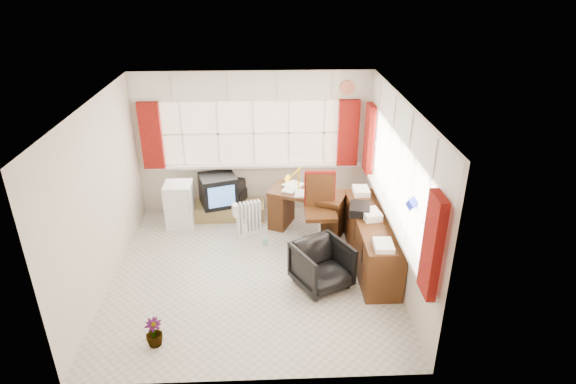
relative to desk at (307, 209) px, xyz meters
name	(u,v)px	position (x,y,z in m)	size (l,w,h in m)	color
ground	(254,272)	(-0.87, -1.22, -0.39)	(4.00, 4.00, 0.00)	beige
room_walls	(250,178)	(-0.87, -1.22, 1.11)	(4.00, 4.00, 4.00)	beige
window_back	(254,162)	(-0.87, 0.73, 0.56)	(3.70, 0.12, 3.60)	beige
window_right	(392,212)	(1.07, -1.22, 0.56)	(0.12, 3.70, 3.60)	beige
curtains	(314,155)	(0.05, -0.29, 1.07)	(3.83, 3.83, 1.15)	maroon
overhead_cabinets	(318,102)	(0.11, -0.24, 1.86)	(3.98, 3.98, 0.48)	silver
desk	(307,209)	(0.00, 0.00, 0.00)	(1.35, 1.04, 0.73)	#4E2C12
desk_lamp	(298,174)	(-0.15, 0.05, 0.61)	(0.18, 0.17, 0.42)	yellow
task_chair	(320,207)	(0.16, -0.41, 0.24)	(0.50, 0.53, 1.19)	black
office_chair	(322,265)	(0.08, -1.55, -0.07)	(0.69, 0.71, 0.64)	black
radiator	(249,222)	(-0.97, -0.16, -0.14)	(0.43, 0.28, 0.61)	white
credenza	(371,239)	(0.86, -1.02, 0.00)	(0.50, 2.00, 0.85)	#4E2C12
file_tray	(360,209)	(0.69, -0.86, 0.42)	(0.29, 0.37, 0.12)	black
tv_bench	(224,210)	(-1.42, 0.50, -0.26)	(1.40, 0.50, 0.25)	#9F844F
crt_tv	(218,190)	(-1.51, 0.51, 0.13)	(0.72, 0.69, 0.54)	black
hifi_stack	(230,190)	(-1.33, 0.67, 0.05)	(0.62, 0.50, 0.38)	black
mini_fridge	(180,205)	(-2.14, 0.25, 0.00)	(0.46, 0.46, 0.77)	white
spray_bottle_a	(245,228)	(-1.04, -0.21, -0.23)	(0.12, 0.12, 0.32)	white
spray_bottle_b	(265,240)	(-0.71, -0.47, -0.30)	(0.08, 0.08, 0.17)	#81C1BD
flower_vase	(154,332)	(-2.00, -2.63, -0.21)	(0.20, 0.20, 0.36)	black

